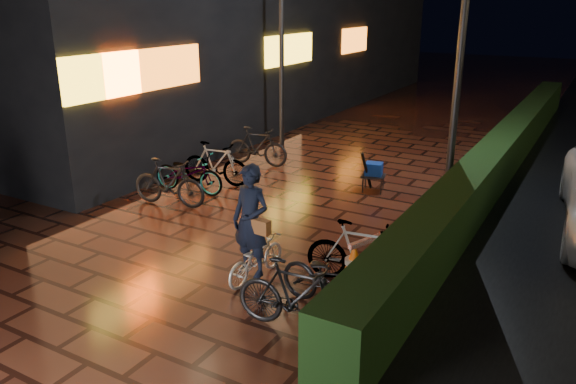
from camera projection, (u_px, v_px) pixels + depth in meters
The scene contains 9 objects.
ground at pixel (199, 262), 9.13m from camera, with size 80.00×80.00×0.00m, color #381911.
hedge at pixel (505, 150), 13.97m from camera, with size 0.70×20.00×1.00m, color black.
lamp_post_hedge at pixel (461, 46), 11.07m from camera, with size 0.55×0.21×5.79m.
lamp_post_sf at pixel (282, 51), 15.62m from camera, with size 0.47×0.14×4.92m.
cyclist at pixel (253, 239), 8.35m from camera, with size 0.68×1.31×1.83m.
traffic_barrier at pixel (385, 253), 8.60m from camera, with size 1.00×1.78×0.73m.
cart_assembly at pixel (373, 171), 12.35m from camera, with size 0.58×0.61×0.95m.
parked_bikes_storefront at pixel (209, 166), 12.74m from camera, with size 1.91×4.14×0.99m.
parked_bikes_hedge at pixel (332, 276), 7.64m from camera, with size 1.93×2.23×0.99m.
Camera 1 is at (5.38, -6.44, 4.04)m, focal length 35.00 mm.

